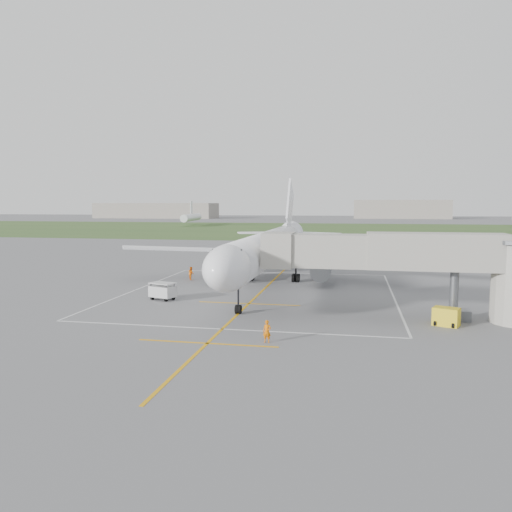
% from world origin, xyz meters
% --- Properties ---
extents(ground, '(700.00, 700.00, 0.00)m').
position_xyz_m(ground, '(0.00, 0.00, 0.00)').
color(ground, '#5D5D60').
rests_on(ground, ground).
extents(grass_strip, '(700.00, 120.00, 0.02)m').
position_xyz_m(grass_strip, '(0.00, 130.00, 0.01)').
color(grass_strip, '#345324').
rests_on(grass_strip, ground).
extents(apron_markings, '(28.20, 60.00, 0.01)m').
position_xyz_m(apron_markings, '(0.00, -5.82, 0.01)').
color(apron_markings, orange).
rests_on(apron_markings, ground).
extents(airliner, '(38.93, 46.75, 13.52)m').
position_xyz_m(airliner, '(-0.00, 0.75, 4.39)').
color(airliner, white).
rests_on(airliner, ground).
extents(jet_bridge, '(23.40, 5.00, 7.20)m').
position_xyz_m(jet_bridge, '(15.72, -13.50, 4.74)').
color(jet_bridge, '#99978B').
rests_on(jet_bridge, ground).
extents(gpu_unit, '(2.27, 1.95, 1.45)m').
position_xyz_m(gpu_unit, '(17.10, -15.56, 0.72)').
color(gpu_unit, yellow).
rests_on(gpu_unit, ground).
extents(baggage_cart, '(2.85, 2.24, 1.73)m').
position_xyz_m(baggage_cart, '(-8.89, -9.73, 0.89)').
color(baggage_cart, '#BCBCBC').
rests_on(baggage_cart, ground).
extents(ramp_worker_nose, '(0.60, 0.42, 1.57)m').
position_xyz_m(ramp_worker_nose, '(4.02, -23.00, 0.79)').
color(ramp_worker_nose, orange).
rests_on(ramp_worker_nose, ground).
extents(ramp_worker_wing, '(0.99, 1.03, 1.68)m').
position_xyz_m(ramp_worker_wing, '(-10.25, 3.34, 0.84)').
color(ramp_worker_wing, orange).
rests_on(ramp_worker_wing, ground).
extents(distant_hangars, '(345.00, 49.00, 12.00)m').
position_xyz_m(distant_hangars, '(-16.15, 265.19, 5.17)').
color(distant_hangars, gray).
rests_on(distant_hangars, ground).
extents(distant_aircraft, '(154.09, 59.12, 8.85)m').
position_xyz_m(distant_aircraft, '(10.75, 169.63, 3.59)').
color(distant_aircraft, white).
rests_on(distant_aircraft, ground).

